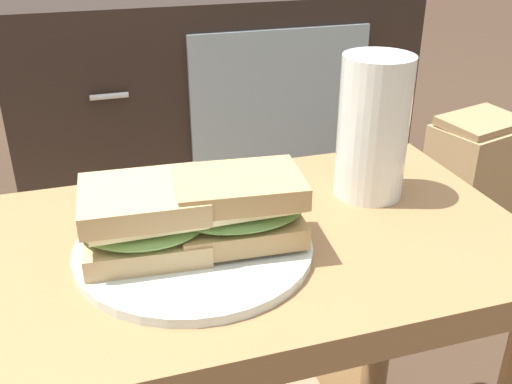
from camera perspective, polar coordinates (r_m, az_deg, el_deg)
The scene contains 8 objects.
side_table at distance 0.68m, azimuth 0.84°, elevation -10.49°, with size 0.56×0.36×0.46m.
tv_cabinet at distance 1.58m, azimuth -4.55°, elevation 8.41°, with size 0.96×0.46×0.58m.
area_rug at distance 1.25m, azimuth -21.11°, elevation -13.86°, with size 1.21×0.81×0.01m.
plate at distance 0.60m, azimuth -6.00°, elevation -5.38°, with size 0.24×0.24×0.01m, color silver.
sandwich_front at distance 0.58m, azimuth -10.73°, elevation -2.59°, with size 0.13×0.12×0.07m.
sandwich_back at distance 0.58m, azimuth -1.66°, elevation -1.46°, with size 0.14×0.10×0.07m.
beer_glass at distance 0.70m, azimuth 11.21°, elevation 5.87°, with size 0.08×0.08×0.17m.
paper_bag at distance 1.47m, azimuth 19.96°, elevation 0.37°, with size 0.22×0.19×0.35m.
Camera 1 is at (-0.17, -0.52, 0.78)m, focal length 41.40 mm.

